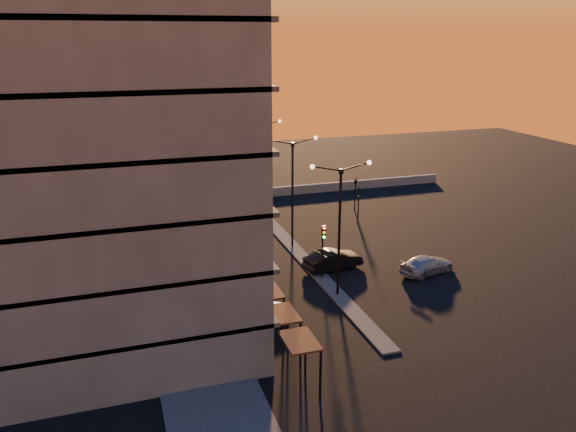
{
  "coord_description": "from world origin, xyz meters",
  "views": [
    {
      "loc": [
        -14.31,
        -32.84,
        17.28
      ],
      "look_at": [
        -1.67,
        6.05,
        4.16
      ],
      "focal_mm": 35.0,
      "sensor_mm": 36.0,
      "label": 1
    }
  ],
  "objects_px": {
    "streetlamp_mid": "(292,184)",
    "car_sedan": "(333,260)",
    "traffic_light_main": "(323,243)",
    "car_wagon": "(427,265)",
    "car_hatchback": "(253,309)"
  },
  "relations": [
    {
      "from": "streetlamp_mid",
      "to": "car_sedan",
      "type": "relative_size",
      "value": 2.03
    },
    {
      "from": "traffic_light_main",
      "to": "car_hatchback",
      "type": "relative_size",
      "value": 0.94
    },
    {
      "from": "car_hatchback",
      "to": "car_sedan",
      "type": "bearing_deg",
      "value": -41.36
    },
    {
      "from": "traffic_light_main",
      "to": "car_sedan",
      "type": "relative_size",
      "value": 0.91
    },
    {
      "from": "traffic_light_main",
      "to": "car_sedan",
      "type": "height_order",
      "value": "traffic_light_main"
    },
    {
      "from": "streetlamp_mid",
      "to": "traffic_light_main",
      "type": "distance_m",
      "value": 7.62
    },
    {
      "from": "streetlamp_mid",
      "to": "car_sedan",
      "type": "bearing_deg",
      "value": -74.83
    },
    {
      "from": "car_wagon",
      "to": "car_sedan",
      "type": "bearing_deg",
      "value": 51.0
    },
    {
      "from": "traffic_light_main",
      "to": "car_sedan",
      "type": "bearing_deg",
      "value": 46.79
    },
    {
      "from": "streetlamp_mid",
      "to": "car_hatchback",
      "type": "xyz_separation_m",
      "value": [
        -6.5,
        -11.65,
        -4.82
      ]
    },
    {
      "from": "car_sedan",
      "to": "streetlamp_mid",
      "type": "bearing_deg",
      "value": 4.98
    },
    {
      "from": "traffic_light_main",
      "to": "car_hatchback",
      "type": "bearing_deg",
      "value": -145.19
    },
    {
      "from": "car_hatchback",
      "to": "car_wagon",
      "type": "distance_m",
      "value": 14.84
    },
    {
      "from": "car_hatchback",
      "to": "car_sedan",
      "type": "height_order",
      "value": "car_hatchback"
    },
    {
      "from": "streetlamp_mid",
      "to": "car_sedan",
      "type": "height_order",
      "value": "streetlamp_mid"
    }
  ]
}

